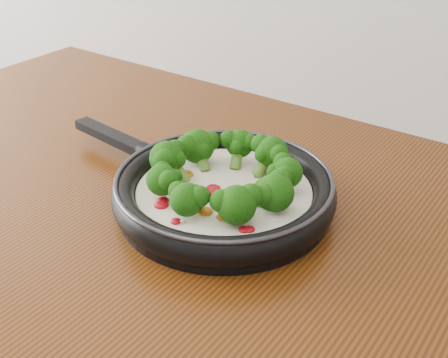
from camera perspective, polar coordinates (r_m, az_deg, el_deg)
The scene contains 1 object.
skillet at distance 0.82m, azimuth -0.14°, elevation -0.89°, with size 0.51×0.35×0.09m.
Camera 1 is at (0.39, 0.52, 1.36)m, focal length 46.06 mm.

